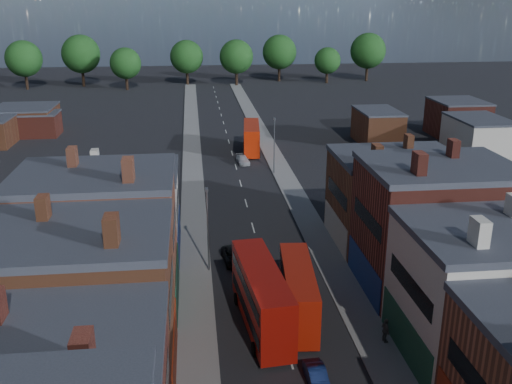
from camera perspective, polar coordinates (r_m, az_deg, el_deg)
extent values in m
cube|color=gray|center=(72.09, -6.30, -0.74)|extent=(3.00, 200.00, 0.12)
cube|color=gray|center=(73.20, 3.93, -0.35)|extent=(3.00, 200.00, 0.12)
cylinder|color=slate|center=(52.01, -4.83, -3.95)|extent=(0.16, 0.16, 8.00)
cube|color=slate|center=(50.60, -4.95, 0.22)|extent=(0.25, 0.70, 0.25)
cylinder|color=slate|center=(81.31, 1.84, 4.55)|extent=(0.16, 0.16, 8.00)
cube|color=slate|center=(80.41, 1.87, 7.31)|extent=(0.25, 0.70, 0.25)
cube|color=#A51109|center=(44.01, 0.55, -10.35)|extent=(3.65, 11.56, 4.54)
cube|color=black|center=(44.45, 0.54, -11.34)|extent=(3.62, 10.66, 0.93)
cube|color=black|center=(43.49, 0.55, -9.11)|extent=(3.62, 10.66, 0.93)
cylinder|color=black|center=(41.87, -0.14, -15.45)|extent=(0.41, 1.06, 1.03)
cylinder|color=black|center=(42.38, 3.40, -15.01)|extent=(0.41, 1.06, 1.03)
cylinder|color=black|center=(47.94, -1.95, -10.63)|extent=(0.41, 1.06, 1.03)
cylinder|color=black|center=(48.39, 1.11, -10.33)|extent=(0.41, 1.06, 1.03)
cube|color=red|center=(45.30, 4.24, -9.96)|extent=(3.12, 10.13, 3.99)
cube|color=black|center=(45.68, 4.22, -10.81)|extent=(3.11, 9.34, 0.82)
cube|color=black|center=(44.85, 4.27, -8.90)|extent=(3.11, 9.34, 0.82)
cylinder|color=black|center=(43.44, 3.06, -14.18)|extent=(0.35, 0.93, 0.91)
cylinder|color=black|center=(43.66, 6.12, -14.08)|extent=(0.35, 0.93, 0.91)
cylinder|color=black|center=(48.89, 2.48, -10.10)|extent=(0.35, 0.93, 0.91)
cylinder|color=black|center=(49.09, 5.16, -10.03)|extent=(0.35, 0.93, 0.91)
cube|color=#BB2208|center=(93.30, -0.45, 5.48)|extent=(3.45, 10.93, 4.30)
cube|color=black|center=(93.49, -0.45, 4.99)|extent=(3.43, 10.08, 0.88)
cube|color=black|center=(93.06, -0.45, 6.09)|extent=(3.43, 10.08, 0.88)
cylinder|color=black|center=(90.45, -1.20, 3.74)|extent=(0.38, 1.00, 0.98)
cylinder|color=black|center=(90.48, 0.35, 3.74)|extent=(0.38, 1.00, 0.98)
cylinder|color=black|center=(97.11, -1.19, 4.80)|extent=(0.38, 1.00, 0.98)
cylinder|color=black|center=(97.13, 0.25, 4.80)|extent=(0.38, 1.00, 0.98)
imported|color=#122051|center=(39.46, 6.11, -17.90)|extent=(1.36, 3.54, 1.15)
imported|color=black|center=(54.97, -2.14, -6.43)|extent=(2.64, 4.77, 1.26)
imported|color=silver|center=(87.28, -1.33, 3.24)|extent=(2.08, 4.23, 1.18)
imported|color=#565149|center=(43.88, 12.83, -13.35)|extent=(0.63, 1.17, 1.90)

